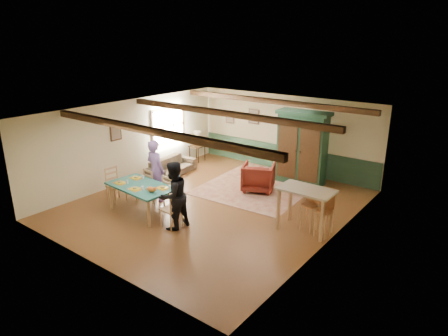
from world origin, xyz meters
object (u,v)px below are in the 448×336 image
Objects in this scene: dining_chair_end_right at (171,208)px; dining_table at (142,199)px; end_table at (197,153)px; person_woman at (173,196)px; bar_stool_right at (323,216)px; dining_chair_far_left at (154,185)px; armoire at (302,148)px; armchair at (258,177)px; sofa at (171,166)px; table_lamp at (197,138)px; bar_stool_left at (309,210)px; person_child at (176,190)px; dining_chair_far_right at (173,192)px; person_man at (156,171)px; dining_chair_end_left at (116,185)px; cat at (151,189)px; counter_table at (305,210)px.

dining_table is at bearing -90.00° from dining_chair_end_right.
end_table is at bearing 113.29° from dining_table.
person_woman reaches higher than bar_stool_right.
armoire is at bearing -119.71° from dining_chair_far_left.
bar_stool_right reaches higher than dining_chair_far_left.
dining_table is 3.10× the size of end_table.
bar_stool_right is at bearing 125.12° from person_woman.
armchair is at bearing -122.99° from dining_chair_far_left.
dining_chair_far_left is 2.37m from sofa.
bar_stool_left is at bearing -24.26° from table_lamp.
person_child reaches higher than dining_chair_end_right.
person_man is (-0.84, 0.15, 0.41)m from dining_chair_far_right.
dining_chair_far_left reaches higher than dining_table.
dining_chair_end_left is at bearing 175.30° from dining_table.
person_child reaches higher than cat.
cat is 5.37m from end_table.
dining_chair_end_right is 1.64× the size of end_table.
person_child is at bearing 99.46° from cat.
person_woman is 2.85× the size of end_table.
dining_chair_end_left is 4.31m from armchair.
person_man is 2.38m from sofa.
person_woman reaches higher than dining_chair_end_right.
dining_table is 1.89× the size of dining_chair_far_left.
person_child reaches higher than bar_stool_right.
person_child is at bearing -174.29° from dining_chair_far_left.
person_man is 4.79× the size of cat.
person_man is at bearing -43.15° from dining_chair_end_left.
counter_table reaches higher than person_child.
cat is 3.68m from armchair.
dining_chair_end_right reaches higher than armchair.
armoire is 3.75m from bar_stool_right.
cat is 0.68× the size of table_lamp.
dining_chair_end_right is at bearing 60.23° from armchair.
person_man is at bearing -5.71° from dining_chair_far_right.
dining_chair_far_right is 0.95m from person_man.
armoire reaches higher than bar_stool_left.
sofa is at bearing 13.30° from dining_chair_end_left.
dining_table is at bearing -120.09° from armoire.
dining_chair_far_left is 0.85m from person_child.
cat is at bearing -61.70° from end_table.
dining_chair_far_right is at bearing 100.37° from cat.
person_man is at bearing -115.87° from person_woman.
end_table is 1.09× the size of table_lamp.
dining_chair_end_left is 0.51× the size of sofa.
end_table is 6.58m from counter_table.
armchair is at bearing 64.30° from dining_table.
armoire is (1.13, 4.86, 0.69)m from dining_chair_end_right.
armchair is at bearing -123.83° from person_man.
sofa is 5.72m from counter_table.
person_child reaches higher than end_table.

